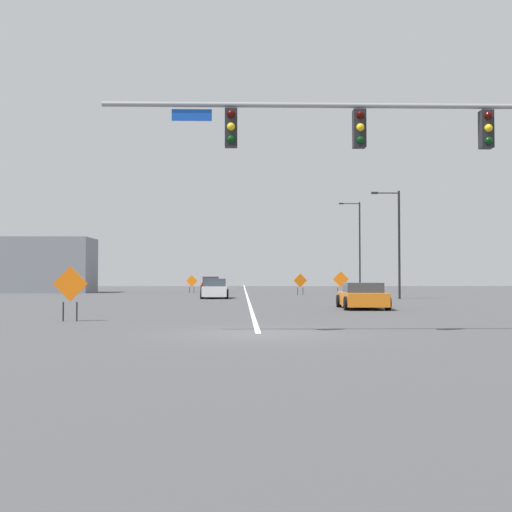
{
  "coord_description": "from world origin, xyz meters",
  "views": [
    {
      "loc": [
        -0.47,
        -17.3,
        1.55
      ],
      "look_at": [
        0.62,
        29.38,
        3.07
      ],
      "focal_mm": 44.57,
      "sensor_mm": 36.0,
      "label": 1
    }
  ],
  "objects_px": {
    "construction_sign_median_far": "(341,281)",
    "car_orange_passing": "(362,297)",
    "construction_sign_left_lane": "(70,287)",
    "car_white_distant": "(215,289)",
    "street_lamp_far_right": "(397,239)",
    "construction_sign_right_shoulder": "(192,282)",
    "street_lamp_far_left": "(358,242)",
    "construction_sign_median_near": "(300,282)",
    "traffic_signal_assembly": "(427,144)",
    "car_red_approaching": "(211,284)"
  },
  "relations": [
    {
      "from": "construction_sign_median_far",
      "to": "car_orange_passing",
      "type": "xyz_separation_m",
      "value": [
        -1.63,
        -16.91,
        -0.65
      ]
    },
    {
      "from": "construction_sign_left_lane",
      "to": "car_white_distant",
      "type": "relative_size",
      "value": 0.46
    },
    {
      "from": "street_lamp_far_right",
      "to": "car_orange_passing",
      "type": "relative_size",
      "value": 1.78
    },
    {
      "from": "construction_sign_right_shoulder",
      "to": "car_orange_passing",
      "type": "bearing_deg",
      "value": -70.4
    },
    {
      "from": "construction_sign_left_lane",
      "to": "car_orange_passing",
      "type": "relative_size",
      "value": 0.45
    },
    {
      "from": "street_lamp_far_left",
      "to": "construction_sign_median_near",
      "type": "distance_m",
      "value": 13.31
    },
    {
      "from": "construction_sign_median_near",
      "to": "car_orange_passing",
      "type": "distance_m",
      "value": 22.8
    },
    {
      "from": "construction_sign_right_shoulder",
      "to": "traffic_signal_assembly",
      "type": "bearing_deg",
      "value": -77.1
    },
    {
      "from": "car_red_approaching",
      "to": "street_lamp_far_right",
      "type": "bearing_deg",
      "value": -60.6
    },
    {
      "from": "construction_sign_left_lane",
      "to": "construction_sign_median_far",
      "type": "distance_m",
      "value": 28.53
    },
    {
      "from": "car_red_approaching",
      "to": "car_white_distant",
      "type": "xyz_separation_m",
      "value": [
        1.44,
        -23.63,
        -0.04
      ]
    },
    {
      "from": "construction_sign_median_near",
      "to": "car_white_distant",
      "type": "distance_m",
      "value": 10.25
    },
    {
      "from": "construction_sign_right_shoulder",
      "to": "car_orange_passing",
      "type": "distance_m",
      "value": 31.32
    },
    {
      "from": "street_lamp_far_left",
      "to": "car_red_approaching",
      "type": "relative_size",
      "value": 2.12
    },
    {
      "from": "construction_sign_median_far",
      "to": "construction_sign_median_near",
      "type": "relative_size",
      "value": 1.08
    },
    {
      "from": "street_lamp_far_right",
      "to": "construction_sign_median_far",
      "type": "relative_size",
      "value": 3.87
    },
    {
      "from": "traffic_signal_assembly",
      "to": "car_red_approaching",
      "type": "height_order",
      "value": "traffic_signal_assembly"
    },
    {
      "from": "street_lamp_far_left",
      "to": "car_orange_passing",
      "type": "relative_size",
      "value": 2.15
    },
    {
      "from": "street_lamp_far_right",
      "to": "car_white_distant",
      "type": "distance_m",
      "value": 13.36
    },
    {
      "from": "street_lamp_far_right",
      "to": "car_red_approaching",
      "type": "height_order",
      "value": "street_lamp_far_right"
    },
    {
      "from": "construction_sign_median_far",
      "to": "car_white_distant",
      "type": "relative_size",
      "value": 0.46
    },
    {
      "from": "traffic_signal_assembly",
      "to": "construction_sign_right_shoulder",
      "type": "distance_m",
      "value": 43.99
    },
    {
      "from": "construction_sign_median_near",
      "to": "car_red_approaching",
      "type": "xyz_separation_m",
      "value": [
        -8.29,
        16.02,
        -0.44
      ]
    },
    {
      "from": "traffic_signal_assembly",
      "to": "car_red_approaching",
      "type": "xyz_separation_m",
      "value": [
        -8.44,
        51.98,
        -4.5
      ]
    },
    {
      "from": "construction_sign_median_far",
      "to": "car_red_approaching",
      "type": "height_order",
      "value": "construction_sign_median_far"
    },
    {
      "from": "construction_sign_median_far",
      "to": "car_orange_passing",
      "type": "bearing_deg",
      "value": -95.51
    },
    {
      "from": "car_orange_passing",
      "to": "traffic_signal_assembly",
      "type": "bearing_deg",
      "value": -93.14
    },
    {
      "from": "construction_sign_right_shoulder",
      "to": "construction_sign_left_lane",
      "type": "xyz_separation_m",
      "value": [
        -1.28,
        -37.76,
        0.15
      ]
    },
    {
      "from": "traffic_signal_assembly",
      "to": "car_orange_passing",
      "type": "distance_m",
      "value": 13.99
    },
    {
      "from": "street_lamp_far_right",
      "to": "construction_sign_left_lane",
      "type": "distance_m",
      "value": 27.72
    },
    {
      "from": "street_lamp_far_left",
      "to": "car_white_distant",
      "type": "relative_size",
      "value": 2.17
    },
    {
      "from": "street_lamp_far_right",
      "to": "construction_sign_median_near",
      "type": "xyz_separation_m",
      "value": [
        -5.92,
        9.21,
        -3.07
      ]
    },
    {
      "from": "traffic_signal_assembly",
      "to": "car_white_distant",
      "type": "relative_size",
      "value": 3.39
    },
    {
      "from": "construction_sign_left_lane",
      "to": "car_orange_passing",
      "type": "height_order",
      "value": "construction_sign_left_lane"
    },
    {
      "from": "car_red_approaching",
      "to": "construction_sign_right_shoulder",
      "type": "bearing_deg",
      "value": -98.18
    },
    {
      "from": "car_orange_passing",
      "to": "car_red_approaching",
      "type": "relative_size",
      "value": 0.98
    },
    {
      "from": "traffic_signal_assembly",
      "to": "car_white_distant",
      "type": "bearing_deg",
      "value": 103.88
    },
    {
      "from": "street_lamp_far_left",
      "to": "construction_sign_left_lane",
      "type": "height_order",
      "value": "street_lamp_far_left"
    },
    {
      "from": "car_orange_passing",
      "to": "car_red_approaching",
      "type": "height_order",
      "value": "car_red_approaching"
    },
    {
      "from": "construction_sign_left_lane",
      "to": "car_red_approaching",
      "type": "bearing_deg",
      "value": 86.82
    },
    {
      "from": "construction_sign_right_shoulder",
      "to": "construction_sign_median_near",
      "type": "distance_m",
      "value": 11.75
    },
    {
      "from": "construction_sign_median_near",
      "to": "car_white_distant",
      "type": "xyz_separation_m",
      "value": [
        -6.86,
        -7.61,
        -0.48
      ]
    },
    {
      "from": "car_red_approaching",
      "to": "car_white_distant",
      "type": "distance_m",
      "value": 23.67
    },
    {
      "from": "car_white_distant",
      "to": "street_lamp_far_left",
      "type": "bearing_deg",
      "value": 53.09
    },
    {
      "from": "construction_sign_median_far",
      "to": "car_red_approaching",
      "type": "distance_m",
      "value": 24.4
    },
    {
      "from": "construction_sign_left_lane",
      "to": "car_orange_passing",
      "type": "xyz_separation_m",
      "value": [
        11.78,
        8.26,
        -0.62
      ]
    },
    {
      "from": "construction_sign_right_shoulder",
      "to": "construction_sign_left_lane",
      "type": "relative_size",
      "value": 0.89
    },
    {
      "from": "construction_sign_median_far",
      "to": "construction_sign_median_near",
      "type": "height_order",
      "value": "construction_sign_median_far"
    },
    {
      "from": "street_lamp_far_left",
      "to": "construction_sign_median_far",
      "type": "xyz_separation_m",
      "value": [
        -4.4,
        -16.57,
        -3.77
      ]
    },
    {
      "from": "street_lamp_far_right",
      "to": "construction_sign_right_shoulder",
      "type": "height_order",
      "value": "street_lamp_far_right"
    }
  ]
}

